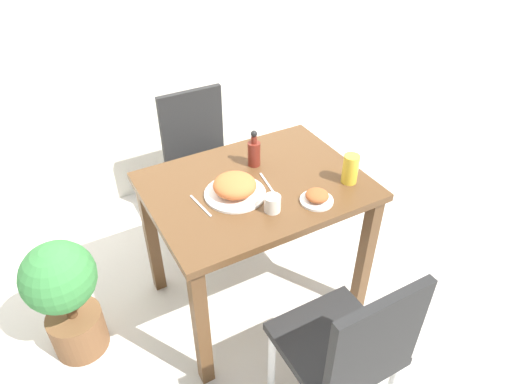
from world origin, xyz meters
name	(u,v)px	position (x,y,z in m)	size (l,w,h in m)	color
ground_plane	(256,294)	(0.00, 0.00, 0.00)	(16.00, 16.00, 0.00)	beige
wall_back	(151,1)	(0.00, 1.29, 1.30)	(8.00, 0.05, 2.60)	silver
dining_table	(256,205)	(0.00, 0.00, 0.65)	(1.00, 0.76, 0.77)	brown
chair_near	(349,348)	(-0.03, -0.78, 0.51)	(0.42, 0.42, 0.90)	black
chair_far	(201,157)	(0.02, 0.74, 0.51)	(0.42, 0.42, 0.90)	black
food_plate	(235,187)	(-0.13, -0.03, 0.82)	(0.28, 0.28, 0.10)	white
side_plate	(317,197)	(0.17, -0.25, 0.80)	(0.15, 0.15, 0.06)	white
drink_cup	(272,204)	(-0.04, -0.21, 0.81)	(0.07, 0.07, 0.07)	silver
juice_glass	(350,169)	(0.39, -0.20, 0.84)	(0.07, 0.07, 0.14)	gold
sauce_bottle	(254,152)	(0.07, 0.14, 0.85)	(0.06, 0.06, 0.19)	maroon
fork_utensil	(201,206)	(-0.29, -0.03, 0.78)	(0.03, 0.18, 0.00)	silver
spoon_utensil	(267,184)	(0.04, -0.03, 0.78)	(0.04, 0.18, 0.00)	silver
potted_plant_left	(65,294)	(-0.93, 0.14, 0.38)	(0.33, 0.33, 0.66)	brown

